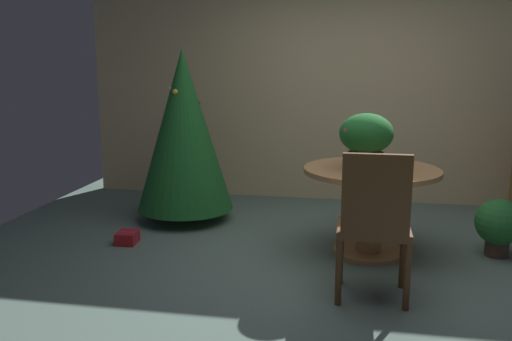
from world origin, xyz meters
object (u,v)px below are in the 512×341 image
Objects in this scene: holiday_tree at (184,130)px; gift_box_red at (127,238)px; wooden_chair_near at (374,219)px; round_dining_table at (371,196)px; flower_vase at (366,138)px; potted_plant at (499,224)px.

holiday_tree is 1.21m from gift_box_red.
round_dining_table is at bearing 90.00° from wooden_chair_near.
flower_vase is at bearing 93.77° from wooden_chair_near.
round_dining_table reaches higher than potted_plant.
holiday_tree is (-1.81, 0.69, 0.42)m from round_dining_table.
round_dining_table reaches higher than gift_box_red.
potted_plant is (1.04, 0.15, -0.23)m from round_dining_table.
potted_plant reaches higher than gift_box_red.
gift_box_red is at bearing -109.49° from holiday_tree.
round_dining_table is at bearing 45.38° from flower_vase.
wooden_chair_near is at bearing -134.12° from potted_plant.
flower_vase is 2.24m from gift_box_red.
round_dining_table is 0.49m from flower_vase.
round_dining_table is 1.98m from holiday_tree.
gift_box_red is 0.43× the size of potted_plant.
potted_plant is at bearing 10.67° from flower_vase.
gift_box_red is (-2.09, 0.81, -0.52)m from wooden_chair_near.
round_dining_table is 2.14m from gift_box_red.
potted_plant is at bearing 45.88° from wooden_chair_near.
holiday_tree reaches higher than wooden_chair_near.
wooden_chair_near is 2.31m from gift_box_red.
wooden_chair_near is 4.90× the size of gift_box_red.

